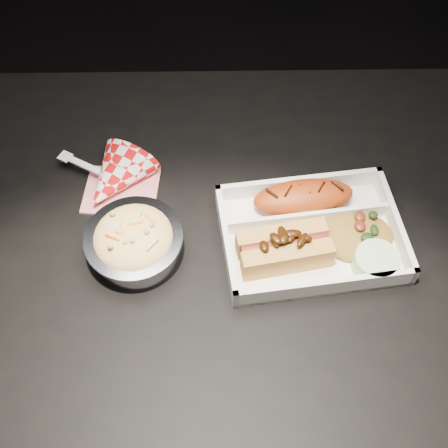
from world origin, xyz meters
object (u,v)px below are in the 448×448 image
at_px(food_tray, 310,236).
at_px(fried_pastry, 303,197).
at_px(dining_table, 201,295).
at_px(foil_coleslaw_cup, 134,241).
at_px(napkin_fork, 114,180).
at_px(hotdog, 284,247).

height_order(food_tray, fried_pastry, fried_pastry).
relative_size(dining_table, foil_coleslaw_cup, 8.86).
distance_m(dining_table, napkin_fork, 0.22).
height_order(food_tray, foil_coleslaw_cup, foil_coleslaw_cup).
bearing_deg(hotdog, dining_table, 174.20).
xyz_separation_m(dining_table, food_tray, (0.16, 0.04, 0.10)).
bearing_deg(hotdog, fried_pastry, 58.03).
distance_m(dining_table, food_tray, 0.19).
bearing_deg(food_tray, fried_pastry, 90.00).
height_order(fried_pastry, hotdog, hotdog).
height_order(food_tray, napkin_fork, napkin_fork).
distance_m(fried_pastry, hotdog, 0.09).
bearing_deg(hotdog, napkin_fork, 141.48).
relative_size(fried_pastry, hotdog, 1.11).
xyz_separation_m(food_tray, fried_pastry, (-0.01, 0.05, 0.02)).
relative_size(hotdog, napkin_fork, 0.83).
relative_size(foil_coleslaw_cup, napkin_fork, 0.84).
distance_m(dining_table, hotdog, 0.17).
height_order(dining_table, hotdog, hotdog).
xyz_separation_m(dining_table, fried_pastry, (0.15, 0.10, 0.12)).
xyz_separation_m(hotdog, napkin_fork, (-0.25, 0.13, -0.02)).
xyz_separation_m(fried_pastry, foil_coleslaw_cup, (-0.24, -0.07, 0.00)).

